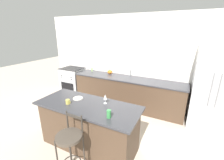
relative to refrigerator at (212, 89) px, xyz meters
The scene contains 14 objects.
ground_plane 2.34m from the refrigerator, behind, with size 18.00×18.00×0.00m, color beige.
wall_back 2.17m from the refrigerator, 169.21° to the left, with size 6.00×0.07×2.70m.
back_counter 2.16m from the refrigerator, behind, with size 3.32×0.72×0.91m.
sink_faucet 2.12m from the refrigerator, behind, with size 0.02×0.13×0.22m.
kitchen_island 2.89m from the refrigerator, 138.81° to the right, with size 1.99×0.82×0.93m.
refrigerator is the anchor object (origin of this frame).
oven_range 4.23m from the refrigerator, behind, with size 0.76×0.64×0.97m.
bar_stool_near 3.25m from the refrigerator, 128.52° to the right, with size 0.40×0.40×1.06m.
dinner_plate 3.02m from the refrigerator, 144.65° to the right, with size 0.20×0.20×0.02m.
wine_glass 2.52m from the refrigerator, 138.09° to the right, with size 0.07×0.07×0.18m.
coffee_mug 3.20m from the refrigerator, 140.93° to the right, with size 0.11×0.08×0.09m.
tumbler_cup 2.61m from the refrigerator, 127.22° to the right, with size 0.07×0.07×0.13m.
pumpkin_decoration 2.76m from the refrigerator, behind, with size 0.16×0.16×0.15m.
soap_bottle 3.45m from the refrigerator, behind, with size 0.04×0.04×0.13m.
Camera 1 is at (1.50, -3.56, 2.25)m, focal length 24.00 mm.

